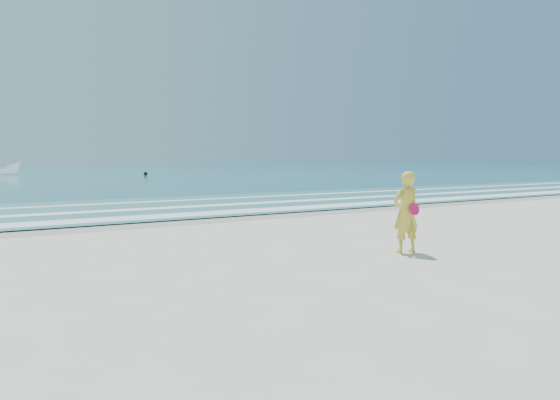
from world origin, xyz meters
TOP-DOWN VIEW (x-y plane):
  - ground at (0.00, 0.00)m, footprint 400.00×400.00m
  - wet_sand at (0.00, 9.00)m, footprint 400.00×2.40m
  - shallow at (0.00, 14.00)m, footprint 400.00×10.00m
  - foam_near at (0.00, 10.30)m, footprint 400.00×1.40m
  - foam_mid at (0.00, 13.20)m, footprint 400.00×0.90m
  - foam_far at (0.00, 16.50)m, footprint 400.00×0.60m
  - boat at (-0.05, 63.98)m, footprint 4.07×2.07m
  - buoy at (13.05, 52.02)m, footprint 0.44×0.44m
  - woman at (1.24, 0.61)m, footprint 0.71×0.51m

SIDE VIEW (x-z plane):
  - ground at x=0.00m, z-range 0.00..0.00m
  - wet_sand at x=0.00m, z-range 0.00..0.00m
  - shallow at x=0.00m, z-range 0.04..0.05m
  - foam_near at x=0.00m, z-range 0.05..0.06m
  - foam_mid at x=0.00m, z-range 0.05..0.06m
  - foam_far at x=0.00m, z-range 0.05..0.06m
  - buoy at x=13.05m, z-range 0.04..0.48m
  - boat at x=-0.05m, z-range 0.04..1.54m
  - woman at x=1.24m, z-range 0.00..1.81m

